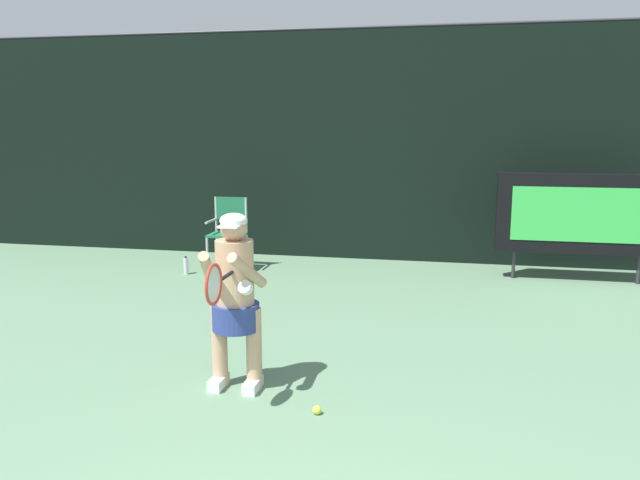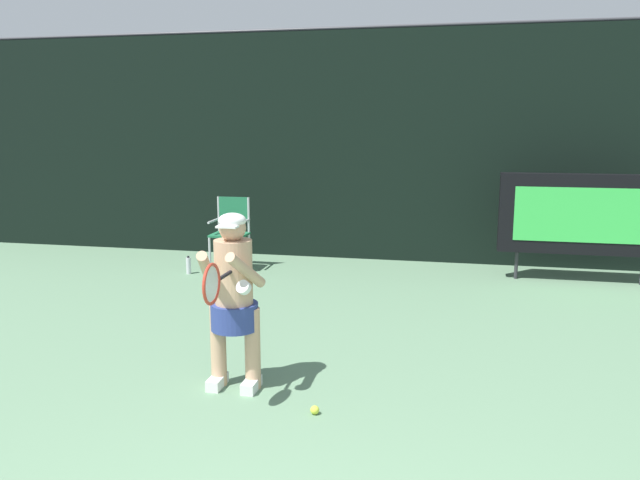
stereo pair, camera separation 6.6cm
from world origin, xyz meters
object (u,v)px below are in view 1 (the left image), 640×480
scoreboard (579,214)px  tennis_racket (215,284)px  umpire_chair (228,229)px  tennis_player (235,295)px  water_bottle (186,266)px  tennis_ball_loose (317,410)px

scoreboard → tennis_racket: size_ratio=3.65×
umpire_chair → tennis_player: (1.56, -4.15, 0.18)m
water_bottle → tennis_ball_loose: water_bottle is taller
water_bottle → tennis_player: 4.29m
tennis_racket → water_bottle: bearing=126.3°
water_bottle → tennis_ball_loose: 4.94m
tennis_ball_loose → tennis_racket: bearing=-168.4°
tennis_player → tennis_ball_loose: (0.76, -0.36, -0.76)m
water_bottle → tennis_racket: (2.09, -4.21, 0.90)m
tennis_racket → tennis_ball_loose: bearing=21.4°
umpire_chair → tennis_ball_loose: size_ratio=15.88×
water_bottle → tennis_player: bearing=-60.9°
tennis_ball_loose → scoreboard: bearing=60.7°
water_bottle → tennis_player: tennis_player is taller
scoreboard → tennis_ball_loose: 5.55m
water_bottle → tennis_racket: size_ratio=0.44×
scoreboard → tennis_player: 5.60m
umpire_chair → water_bottle: 0.84m
tennis_player → umpire_chair: bearing=110.6°
water_bottle → tennis_ball_loose: size_ratio=3.90×
umpire_chair → tennis_ball_loose: umpire_chair is taller
umpire_chair → tennis_racket: size_ratio=1.79×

